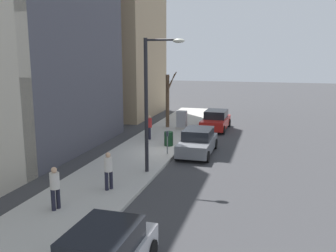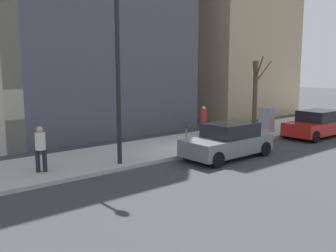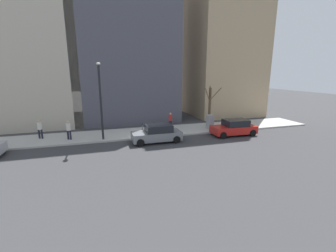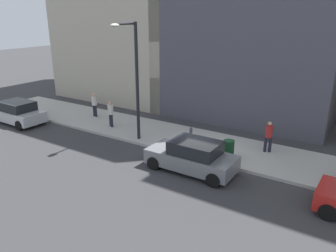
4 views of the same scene
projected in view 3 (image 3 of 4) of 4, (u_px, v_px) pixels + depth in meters
The scene contains 15 objects.
ground_plane at pixel (151, 139), 20.46m from camera, with size 120.00×120.00×0.00m, color #38383A.
sidewalk at pixel (147, 132), 22.30m from camera, with size 4.00×36.00×0.15m, color #B2AFA8.
parked_car_red at pixel (234, 128), 21.44m from camera, with size 2.02×4.25×1.52m.
parked_car_grey at pixel (157, 134), 19.30m from camera, with size 1.92×4.20×1.52m.
parking_meter at pixel (142, 128), 20.46m from camera, with size 0.14×0.10×1.35m.
utility_box at pixel (210, 122), 23.35m from camera, with size 0.83×0.61×1.43m.
streetlamp at pixel (100, 95), 18.62m from camera, with size 1.97×0.32×6.50m.
bare_tree at pixel (210, 106), 24.35m from camera, with size 1.01×2.00×4.42m.
trash_bin at pixel (161, 129), 21.51m from camera, with size 0.56×0.56×0.90m, color #14381E.
pedestrian_near_meter at pixel (170, 120), 23.45m from camera, with size 0.36×0.37×1.66m.
pedestrian_midblock at pixel (69, 129), 19.47m from camera, with size 0.36×0.37×1.66m.
pedestrian_far_corner at pixel (40, 128), 19.75m from camera, with size 0.36×0.39×1.66m.
office_tower_left at pixel (223, 30), 30.82m from camera, with size 9.25×9.25×23.05m, color tan.
office_block_center at pixel (122, 35), 28.46m from camera, with size 11.94×11.94×20.98m, color #4C4C56.
office_tower_right at pixel (27, 42), 25.46m from camera, with size 11.45×11.45×18.48m, color #BCB29E.
Camera 3 is at (-19.25, 4.23, 5.81)m, focal length 24.00 mm.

